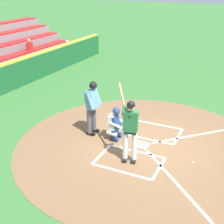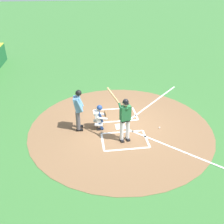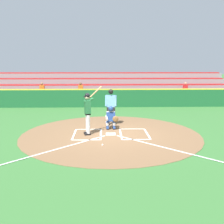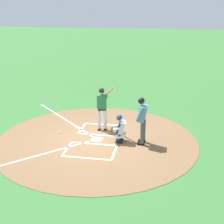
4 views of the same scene
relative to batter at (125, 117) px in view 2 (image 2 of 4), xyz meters
name	(u,v)px [view 2 (image 2 of 4)]	position (x,y,z in m)	size (l,w,h in m)	color
ground_plane	(120,127)	(-1.02, 0.02, -1.10)	(120.00, 120.00, 0.00)	#387033
dirt_circle	(120,127)	(-1.02, 0.02, -1.09)	(8.00, 8.00, 0.01)	brown
home_plate_and_chalk	(140,125)	(-1.02, 0.90, -1.08)	(7.93, 4.91, 0.01)	white
batter	(125,117)	(0.00, 0.00, 0.00)	(0.85, 0.87, 2.13)	silver
catcher	(99,116)	(-1.05, -0.91, -0.51)	(0.61, 0.61, 1.13)	black
plate_umpire	(78,107)	(-1.07, -1.78, -0.02)	(0.60, 0.44, 1.86)	#4C4C51
baseball	(159,128)	(-0.66, 1.70, -1.06)	(0.07, 0.07, 0.07)	white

